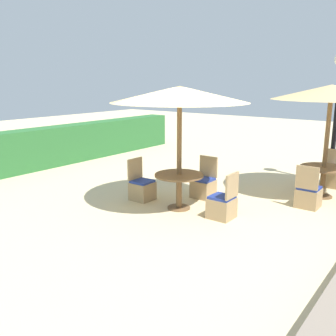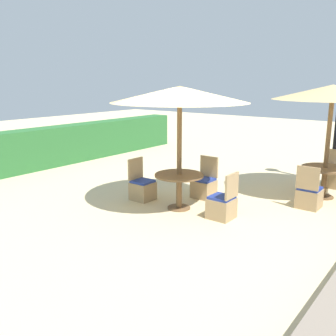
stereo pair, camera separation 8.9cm
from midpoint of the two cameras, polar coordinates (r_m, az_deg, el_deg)
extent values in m
plane|color=beige|center=(7.50, 3.34, -7.35)|extent=(40.00, 40.00, 0.00)
cube|color=#2D6B33|center=(11.71, -22.00, 2.30)|extent=(13.00, 0.70, 1.21)
cylinder|color=black|center=(10.46, 23.91, 5.89)|extent=(0.12, 0.12, 3.00)
cylinder|color=brown|center=(9.11, 22.72, 3.35)|extent=(0.10, 0.10, 2.46)
cone|color=tan|center=(9.01, 23.38, 10.58)|extent=(2.58, 2.58, 0.32)
cylinder|color=brown|center=(9.38, 22.06, -3.99)|extent=(0.48, 0.48, 0.03)
cylinder|color=brown|center=(9.29, 22.23, -2.10)|extent=(0.12, 0.12, 0.67)
cylinder|color=brown|center=(9.21, 22.42, 0.03)|extent=(1.05, 1.05, 0.04)
cube|color=tan|center=(8.47, 20.31, -4.31)|extent=(0.46, 0.46, 0.40)
cube|color=#233893|center=(8.41, 20.43, -2.85)|extent=(0.42, 0.42, 0.05)
cube|color=tan|center=(8.15, 20.14, -1.40)|extent=(0.04, 0.46, 0.48)
cube|color=tan|center=(10.31, 23.55, -1.55)|extent=(0.46, 0.46, 0.40)
cube|color=#233893|center=(10.26, 23.67, -0.33)|extent=(0.42, 0.42, 0.05)
cylinder|color=brown|center=(7.62, 1.39, 2.55)|extent=(0.10, 0.10, 2.45)
cone|color=tan|center=(7.49, 1.44, 11.17)|extent=(2.76, 2.76, 0.32)
cylinder|color=brown|center=(7.93, 1.34, -6.06)|extent=(0.48, 0.48, 0.03)
cylinder|color=brown|center=(7.82, 1.35, -3.73)|extent=(0.12, 0.12, 0.70)
cylinder|color=brown|center=(7.72, 1.37, -1.10)|extent=(1.01, 1.01, 0.04)
cube|color=tan|center=(7.41, 7.81, -6.07)|extent=(0.46, 0.46, 0.40)
cube|color=#233893|center=(7.34, 7.87, -4.42)|extent=(0.42, 0.42, 0.05)
cube|color=tan|center=(7.17, 9.40, -2.69)|extent=(0.46, 0.04, 0.48)
cube|color=tan|center=(8.46, -4.23, -3.53)|extent=(0.46, 0.46, 0.40)
cube|color=#233893|center=(8.40, -4.25, -2.06)|extent=(0.42, 0.42, 0.05)
cube|color=tan|center=(8.47, -5.35, -0.10)|extent=(0.46, 0.04, 0.48)
cube|color=tan|center=(8.65, 5.09, -3.17)|extent=(0.46, 0.46, 0.40)
cube|color=#233893|center=(8.58, 5.12, -1.73)|extent=(0.42, 0.42, 0.05)
cube|color=tan|center=(8.69, 5.89, 0.24)|extent=(0.04, 0.46, 0.48)
camera|label=1|loc=(0.04, -90.34, -0.08)|focal=40.00mm
camera|label=2|loc=(0.04, 89.66, 0.08)|focal=40.00mm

